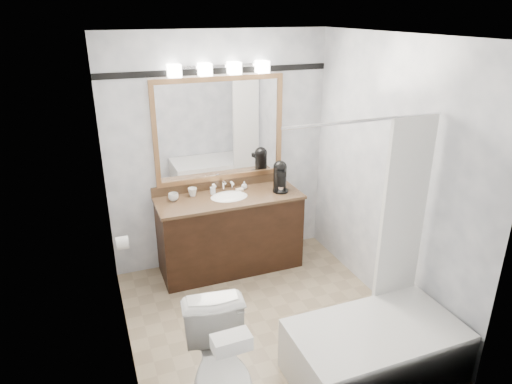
{
  "coord_description": "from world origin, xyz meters",
  "views": [
    {
      "loc": [
        -1.33,
        -3.2,
        2.68
      ],
      "look_at": [
        0.04,
        0.35,
        1.14
      ],
      "focal_mm": 32.0,
      "sensor_mm": 36.0,
      "label": 1
    }
  ],
  "objects": [
    {
      "name": "tp_roll",
      "position": [
        -1.14,
        0.66,
        0.7
      ],
      "size": [
        0.11,
        0.12,
        0.12
      ],
      "primitive_type": "cylinder",
      "rotation": [
        0.0,
        1.57,
        0.0
      ],
      "color": "white",
      "rests_on": "room"
    },
    {
      "name": "bathtub",
      "position": [
        0.55,
        -0.9,
        0.28
      ],
      "size": [
        1.3,
        0.75,
        1.96
      ],
      "color": "white",
      "rests_on": "ground"
    },
    {
      "name": "toilet",
      "position": [
        -0.68,
        -0.89,
        0.4
      ],
      "size": [
        0.53,
        0.83,
        0.79
      ],
      "primitive_type": "imported",
      "rotation": [
        0.0,
        0.0,
        -0.12
      ],
      "color": "white",
      "rests_on": "ground"
    },
    {
      "name": "tissue_box",
      "position": [
        -0.68,
        -1.12,
        0.84
      ],
      "size": [
        0.24,
        0.13,
        0.1
      ],
      "primitive_type": "cube",
      "rotation": [
        0.0,
        0.0,
        0.02
      ],
      "color": "white",
      "rests_on": "toilet"
    },
    {
      "name": "accent_stripe",
      "position": [
        0.0,
        1.29,
        2.1
      ],
      "size": [
        2.4,
        0.01,
        0.06
      ],
      "primitive_type": "cube",
      "color": "black",
      "rests_on": "room"
    },
    {
      "name": "vanity_light_bar",
      "position": [
        0.0,
        1.23,
        2.13
      ],
      "size": [
        1.02,
        0.14,
        0.12
      ],
      "color": "silver",
      "rests_on": "room"
    },
    {
      "name": "coffee_maker",
      "position": [
        0.57,
        1.0,
        1.02
      ],
      "size": [
        0.17,
        0.21,
        0.33
      ],
      "rotation": [
        0.0,
        0.0,
        -0.27
      ],
      "color": "black",
      "rests_on": "vanity"
    },
    {
      "name": "mirror",
      "position": [
        0.0,
        1.28,
        1.5
      ],
      "size": [
        1.4,
        0.04,
        1.1
      ],
      "color": "#AA794D",
      "rests_on": "room"
    },
    {
      "name": "soap_bottle_a",
      "position": [
        -0.14,
        1.15,
        0.9
      ],
      "size": [
        0.05,
        0.05,
        0.11
      ],
      "primitive_type": "imported",
      "rotation": [
        0.0,
        0.0,
        -0.07
      ],
      "color": "white",
      "rests_on": "vanity"
    },
    {
      "name": "room",
      "position": [
        0.0,
        0.0,
        1.25
      ],
      "size": [
        2.42,
        2.62,
        2.52
      ],
      "color": "#9D896A",
      "rests_on": "ground"
    },
    {
      "name": "cup_left",
      "position": [
        -0.56,
        1.12,
        0.89
      ],
      "size": [
        0.11,
        0.11,
        0.08
      ],
      "primitive_type": "imported",
      "rotation": [
        0.0,
        0.0,
        0.04
      ],
      "color": "white",
      "rests_on": "vanity"
    },
    {
      "name": "soap_bar",
      "position": [
        0.16,
        1.13,
        0.86
      ],
      "size": [
        0.08,
        0.06,
        0.02
      ],
      "primitive_type": "cube",
      "rotation": [
        0.0,
        0.0,
        0.17
      ],
      "color": "beige",
      "rests_on": "vanity"
    },
    {
      "name": "cup_right",
      "position": [
        -0.35,
        1.17,
        0.89
      ],
      "size": [
        0.1,
        0.1,
        0.09
      ],
      "primitive_type": "imported",
      "rotation": [
        0.0,
        0.0,
        -0.06
      ],
      "color": "white",
      "rests_on": "vanity"
    },
    {
      "name": "soap_bottle_b",
      "position": [
        0.22,
        1.16,
        0.89
      ],
      "size": [
        0.08,
        0.08,
        0.09
      ],
      "primitive_type": "imported",
      "rotation": [
        0.0,
        0.0,
        -0.26
      ],
      "color": "white",
      "rests_on": "vanity"
    },
    {
      "name": "vanity",
      "position": [
        0.0,
        1.02,
        0.44
      ],
      "size": [
        1.53,
        0.58,
        0.97
      ],
      "color": "black",
      "rests_on": "ground"
    }
  ]
}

